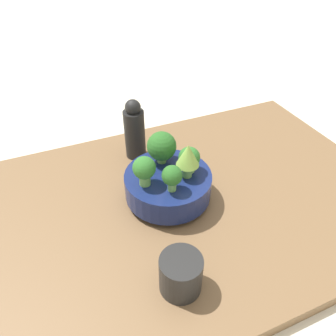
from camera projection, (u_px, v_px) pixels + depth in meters
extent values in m
plane|color=beige|center=(185.00, 208.00, 0.81)|extent=(6.00, 6.00, 0.00)
cube|color=brown|center=(186.00, 204.00, 0.80)|extent=(1.02, 0.67, 0.03)
cylinder|color=navy|center=(168.00, 196.00, 0.79)|extent=(0.09, 0.09, 0.01)
cylinder|color=navy|center=(168.00, 184.00, 0.76)|extent=(0.20, 0.20, 0.06)
cylinder|color=#6BA34C|center=(172.00, 185.00, 0.70)|extent=(0.02, 0.02, 0.02)
sphere|color=#286023|center=(172.00, 175.00, 0.68)|extent=(0.04, 0.04, 0.04)
cylinder|color=#609347|center=(186.00, 171.00, 0.73)|extent=(0.02, 0.02, 0.03)
cone|color=#84AD47|center=(187.00, 156.00, 0.70)|extent=(0.05, 0.05, 0.05)
cylinder|color=#6BA34C|center=(145.00, 179.00, 0.71)|extent=(0.02, 0.02, 0.03)
sphere|color=#2D6B28|center=(144.00, 168.00, 0.69)|extent=(0.05, 0.05, 0.05)
cylinder|color=#7AB256|center=(189.00, 167.00, 0.75)|extent=(0.03, 0.03, 0.02)
sphere|color=#2D6B28|center=(189.00, 158.00, 0.73)|extent=(0.05, 0.05, 0.05)
cylinder|color=#7AB256|center=(162.00, 158.00, 0.78)|extent=(0.02, 0.02, 0.02)
sphere|color=#286023|center=(162.00, 146.00, 0.75)|extent=(0.07, 0.07, 0.07)
cylinder|color=black|center=(181.00, 274.00, 0.58)|extent=(0.08, 0.08, 0.08)
cylinder|color=black|center=(135.00, 134.00, 0.88)|extent=(0.06, 0.06, 0.14)
sphere|color=black|center=(133.00, 107.00, 0.83)|extent=(0.04, 0.04, 0.04)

